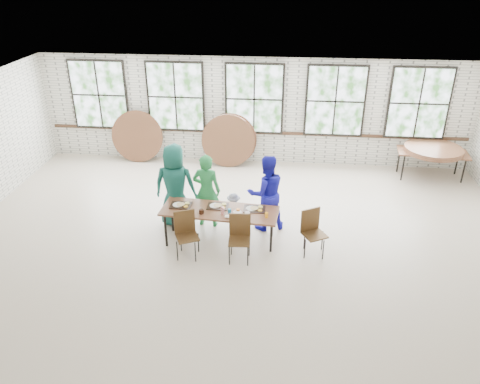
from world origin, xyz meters
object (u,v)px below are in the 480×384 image
object	(u,v)px
dining_table	(220,212)
chair_near_right	(240,234)
storage_table	(433,154)
chair_near_left	(186,230)

from	to	relation	value
dining_table	chair_near_right	bearing A→B (deg)	-45.52
dining_table	storage_table	world-z (taller)	same
storage_table	dining_table	bearing A→B (deg)	-138.96
chair_near_right	dining_table	bearing A→B (deg)	126.89
dining_table	chair_near_right	distance (m)	0.75
dining_table	storage_table	size ratio (longest dim) A/B	1.32
dining_table	storage_table	xyz separation A→B (m)	(5.22, 3.70, -0.00)
chair_near_right	chair_near_left	bearing A→B (deg)	175.77
chair_near_left	storage_table	xyz separation A→B (m)	(5.82, 4.24, 0.13)
chair_near_left	chair_near_right	xyz separation A→B (m)	(1.07, -0.03, 0.00)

